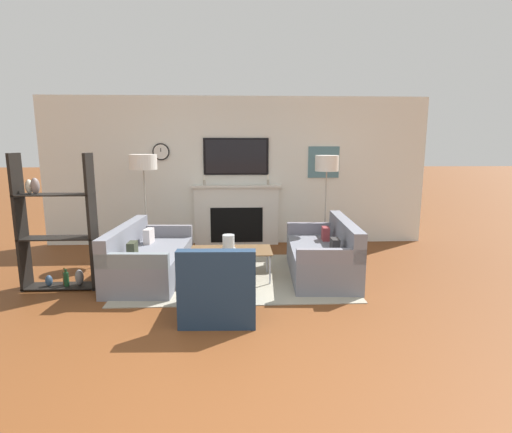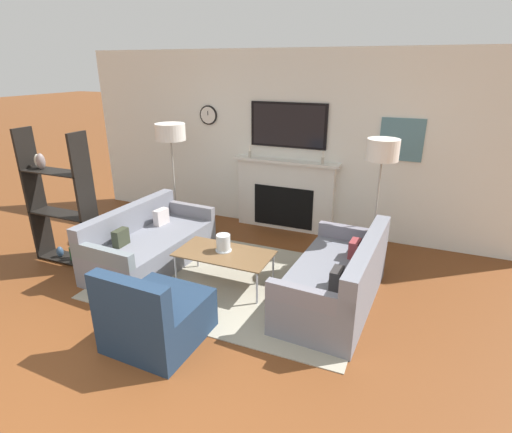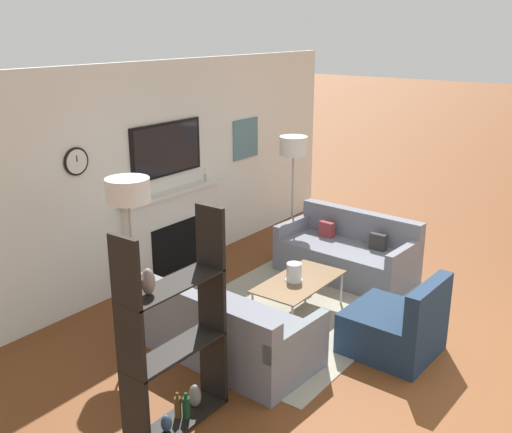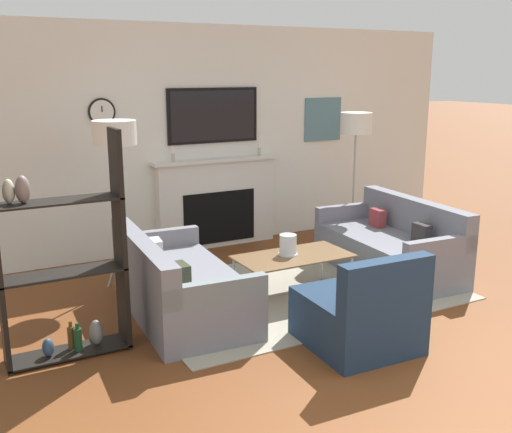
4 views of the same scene
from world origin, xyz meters
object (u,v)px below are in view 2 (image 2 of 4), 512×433
object	(u,v)px
couch_left	(149,245)
floor_lamp_left	(170,134)
armchair	(156,317)
shelf_unit	(61,205)
floor_lamp_right	(383,152)
couch_right	(337,281)
coffee_table	(224,255)
hurricane_candle	(223,244)

from	to	relation	value
couch_left	floor_lamp_left	size ratio (longest dim) A/B	1.05
armchair	shelf_unit	world-z (taller)	shelf_unit
floor_lamp_right	floor_lamp_left	bearing A→B (deg)	-180.00
couch_right	floor_lamp_left	xyz separation A→B (m)	(-2.71, 1.01, 1.27)
couch_left	shelf_unit	size ratio (longest dim) A/B	1.03
couch_left	floor_lamp_right	distance (m)	3.15
couch_right	shelf_unit	distance (m)	3.58
coffee_table	floor_lamp_left	bearing A→B (deg)	141.52
armchair	hurricane_candle	distance (m)	1.27
armchair	floor_lamp_left	bearing A→B (deg)	119.02
armchair	floor_lamp_left	size ratio (longest dim) A/B	0.51
floor_lamp_left	couch_left	bearing A→B (deg)	-76.98
couch_right	hurricane_candle	distance (m)	1.37
couch_left	shelf_unit	bearing A→B (deg)	-161.53
couch_left	armchair	bearing A→B (deg)	-51.21
floor_lamp_left	hurricane_candle	bearing A→B (deg)	-37.88
coffee_table	floor_lamp_right	bearing A→B (deg)	35.50
couch_left	couch_right	size ratio (longest dim) A/B	1.02
couch_right	hurricane_candle	bearing A→B (deg)	-177.95
hurricane_candle	floor_lamp_left	distance (m)	2.01
couch_right	coffee_table	size ratio (longest dim) A/B	1.57
hurricane_candle	floor_lamp_left	xyz separation A→B (m)	(-1.36, 1.06, 1.04)
armchair	floor_lamp_left	xyz separation A→B (m)	(-1.28, 2.30, 1.28)
shelf_unit	coffee_table	bearing A→B (deg)	6.42
coffee_table	couch_right	bearing A→B (deg)	4.20
floor_lamp_right	coffee_table	bearing A→B (deg)	-144.50
couch_right	shelf_unit	xyz separation A→B (m)	(-3.53, -0.35, 0.51)
couch_right	floor_lamp_right	distance (m)	1.61
armchair	floor_lamp_left	world-z (taller)	floor_lamp_left
armchair	floor_lamp_right	size ratio (longest dim) A/B	0.52
armchair	coffee_table	xyz separation A→B (m)	(0.11, 1.20, 0.12)
coffee_table	shelf_unit	xyz separation A→B (m)	(-2.21, -0.25, 0.40)
hurricane_candle	shelf_unit	size ratio (longest dim) A/B	0.12
couch_right	floor_lamp_right	xyz separation A→B (m)	(0.23, 1.01, 1.24)
couch_right	floor_lamp_right	bearing A→B (deg)	77.12
couch_left	armchair	world-z (taller)	armchair
armchair	shelf_unit	bearing A→B (deg)	155.64
floor_lamp_left	couch_right	bearing A→B (deg)	-20.41
armchair	coffee_table	bearing A→B (deg)	84.69
couch_left	floor_lamp_right	xyz separation A→B (m)	(2.71, 1.00, 1.25)
couch_right	shelf_unit	size ratio (longest dim) A/B	1.01
couch_right	floor_lamp_right	size ratio (longest dim) A/B	1.05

